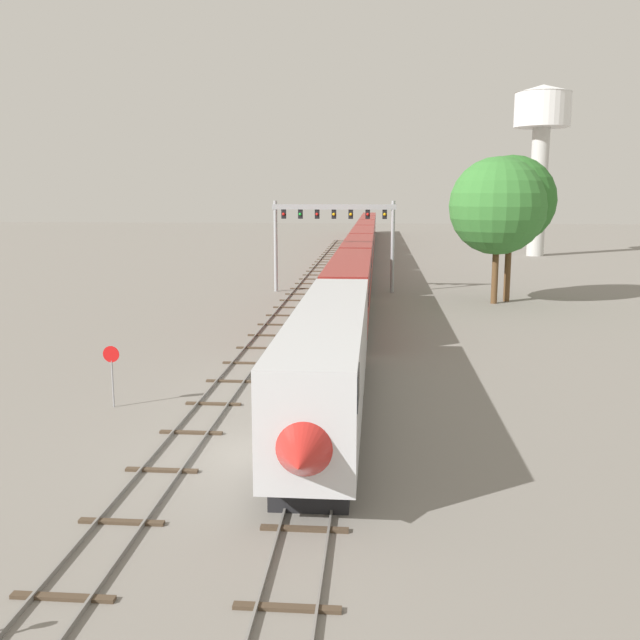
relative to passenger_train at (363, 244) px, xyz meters
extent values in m
plane|color=gray|center=(-2.00, -72.96, -2.61)|extent=(400.00, 400.00, 0.00)
cube|color=slate|center=(-0.72, -12.96, -2.53)|extent=(0.07, 200.00, 0.16)
cube|color=slate|center=(0.72, -12.96, -2.53)|extent=(0.07, 200.00, 0.16)
cube|color=#473828|center=(0.00, -82.96, -2.56)|extent=(2.60, 0.24, 0.10)
cube|color=#473828|center=(0.00, -78.96, -2.56)|extent=(2.60, 0.24, 0.10)
cube|color=#473828|center=(0.00, -74.96, -2.56)|extent=(2.60, 0.24, 0.10)
cube|color=#473828|center=(0.00, -70.96, -2.56)|extent=(2.60, 0.24, 0.10)
cube|color=#473828|center=(0.00, -66.96, -2.56)|extent=(2.60, 0.24, 0.10)
cube|color=#473828|center=(0.00, -62.96, -2.56)|extent=(2.60, 0.24, 0.10)
cube|color=#473828|center=(0.00, -58.96, -2.56)|extent=(2.60, 0.24, 0.10)
cube|color=#473828|center=(0.00, -54.96, -2.56)|extent=(2.60, 0.24, 0.10)
cube|color=#473828|center=(0.00, -50.96, -2.56)|extent=(2.60, 0.24, 0.10)
cube|color=#473828|center=(0.00, -46.96, -2.56)|extent=(2.60, 0.24, 0.10)
cube|color=#473828|center=(0.00, -42.96, -2.56)|extent=(2.60, 0.24, 0.10)
cube|color=#473828|center=(0.00, -38.96, -2.56)|extent=(2.60, 0.24, 0.10)
cube|color=#473828|center=(0.00, -34.96, -2.56)|extent=(2.60, 0.24, 0.10)
cube|color=#473828|center=(0.00, -30.96, -2.56)|extent=(2.60, 0.24, 0.10)
cube|color=#473828|center=(0.00, -26.96, -2.56)|extent=(2.60, 0.24, 0.10)
cube|color=#473828|center=(0.00, -22.96, -2.56)|extent=(2.60, 0.24, 0.10)
cube|color=#473828|center=(0.00, -18.96, -2.56)|extent=(2.60, 0.24, 0.10)
cube|color=#473828|center=(0.00, -14.96, -2.56)|extent=(2.60, 0.24, 0.10)
cube|color=#473828|center=(0.00, -10.96, -2.56)|extent=(2.60, 0.24, 0.10)
cube|color=#473828|center=(0.00, -6.96, -2.56)|extent=(2.60, 0.24, 0.10)
cube|color=#473828|center=(0.00, -2.96, -2.56)|extent=(2.60, 0.24, 0.10)
cube|color=#473828|center=(0.00, 1.04, -2.56)|extent=(2.60, 0.24, 0.10)
cube|color=#473828|center=(0.00, 5.04, -2.56)|extent=(2.60, 0.24, 0.10)
cube|color=#473828|center=(0.00, 9.04, -2.56)|extent=(2.60, 0.24, 0.10)
cube|color=#473828|center=(0.00, 13.04, -2.56)|extent=(2.60, 0.24, 0.10)
cube|color=#473828|center=(0.00, 17.04, -2.56)|extent=(2.60, 0.24, 0.10)
cube|color=#473828|center=(0.00, 21.04, -2.56)|extent=(2.60, 0.24, 0.10)
cube|color=#473828|center=(0.00, 25.04, -2.56)|extent=(2.60, 0.24, 0.10)
cube|color=#473828|center=(0.00, 29.04, -2.56)|extent=(2.60, 0.24, 0.10)
cube|color=#473828|center=(0.00, 33.04, -2.56)|extent=(2.60, 0.24, 0.10)
cube|color=#473828|center=(0.00, 37.04, -2.56)|extent=(2.60, 0.24, 0.10)
cube|color=#473828|center=(0.00, 41.04, -2.56)|extent=(2.60, 0.24, 0.10)
cube|color=#473828|center=(0.00, 45.04, -2.56)|extent=(2.60, 0.24, 0.10)
cube|color=#473828|center=(0.00, 49.04, -2.56)|extent=(2.60, 0.24, 0.10)
cube|color=#473828|center=(0.00, 53.04, -2.56)|extent=(2.60, 0.24, 0.10)
cube|color=#473828|center=(0.00, 57.04, -2.56)|extent=(2.60, 0.24, 0.10)
cube|color=#473828|center=(0.00, 61.04, -2.56)|extent=(2.60, 0.24, 0.10)
cube|color=#473828|center=(0.00, 65.04, -2.56)|extent=(2.60, 0.24, 0.10)
cube|color=#473828|center=(0.00, 69.04, -2.56)|extent=(2.60, 0.24, 0.10)
cube|color=#473828|center=(0.00, 73.04, -2.56)|extent=(2.60, 0.24, 0.10)
cube|color=#473828|center=(0.00, 77.04, -2.56)|extent=(2.60, 0.24, 0.10)
cube|color=#473828|center=(0.00, 81.04, -2.56)|extent=(2.60, 0.24, 0.10)
cube|color=#473828|center=(0.00, 85.04, -2.56)|extent=(2.60, 0.24, 0.10)
cube|color=slate|center=(-6.22, -32.96, -2.53)|extent=(0.07, 160.00, 0.16)
cube|color=slate|center=(-4.78, -32.96, -2.53)|extent=(0.07, 160.00, 0.16)
cube|color=#473828|center=(-5.50, -82.96, -2.56)|extent=(2.60, 0.24, 0.10)
cube|color=#473828|center=(-5.50, -78.96, -2.56)|extent=(2.60, 0.24, 0.10)
cube|color=#473828|center=(-5.50, -74.96, -2.56)|extent=(2.60, 0.24, 0.10)
cube|color=#473828|center=(-5.50, -70.96, -2.56)|extent=(2.60, 0.24, 0.10)
cube|color=#473828|center=(-5.50, -66.96, -2.56)|extent=(2.60, 0.24, 0.10)
cube|color=#473828|center=(-5.50, -62.96, -2.56)|extent=(2.60, 0.24, 0.10)
cube|color=#473828|center=(-5.50, -58.96, -2.56)|extent=(2.60, 0.24, 0.10)
cube|color=#473828|center=(-5.50, -54.96, -2.56)|extent=(2.60, 0.24, 0.10)
cube|color=#473828|center=(-5.50, -50.96, -2.56)|extent=(2.60, 0.24, 0.10)
cube|color=#473828|center=(-5.50, -46.96, -2.56)|extent=(2.60, 0.24, 0.10)
cube|color=#473828|center=(-5.50, -42.96, -2.56)|extent=(2.60, 0.24, 0.10)
cube|color=#473828|center=(-5.50, -38.96, -2.56)|extent=(2.60, 0.24, 0.10)
cube|color=#473828|center=(-5.50, -34.96, -2.56)|extent=(2.60, 0.24, 0.10)
cube|color=#473828|center=(-5.50, -30.96, -2.56)|extent=(2.60, 0.24, 0.10)
cube|color=#473828|center=(-5.50, -26.96, -2.56)|extent=(2.60, 0.24, 0.10)
cube|color=#473828|center=(-5.50, -22.96, -2.56)|extent=(2.60, 0.24, 0.10)
cube|color=#473828|center=(-5.50, -18.96, -2.56)|extent=(2.60, 0.24, 0.10)
cube|color=#473828|center=(-5.50, -14.96, -2.56)|extent=(2.60, 0.24, 0.10)
cube|color=#473828|center=(-5.50, -10.96, -2.56)|extent=(2.60, 0.24, 0.10)
cube|color=#473828|center=(-5.50, -6.96, -2.56)|extent=(2.60, 0.24, 0.10)
cube|color=#473828|center=(-5.50, -2.96, -2.56)|extent=(2.60, 0.24, 0.10)
cube|color=#473828|center=(-5.50, 1.04, -2.56)|extent=(2.60, 0.24, 0.10)
cube|color=#473828|center=(-5.50, 5.04, -2.56)|extent=(2.60, 0.24, 0.10)
cube|color=#473828|center=(-5.50, 9.04, -2.56)|extent=(2.60, 0.24, 0.10)
cube|color=#473828|center=(-5.50, 13.04, -2.56)|extent=(2.60, 0.24, 0.10)
cube|color=#473828|center=(-5.50, 17.04, -2.56)|extent=(2.60, 0.24, 0.10)
cube|color=#473828|center=(-5.50, 21.04, -2.56)|extent=(2.60, 0.24, 0.10)
cube|color=#473828|center=(-5.50, 25.04, -2.56)|extent=(2.60, 0.24, 0.10)
cube|color=#473828|center=(-5.50, 29.04, -2.56)|extent=(2.60, 0.24, 0.10)
cube|color=#473828|center=(-5.50, 33.04, -2.56)|extent=(2.60, 0.24, 0.10)
cube|color=#473828|center=(-5.50, 37.04, -2.56)|extent=(2.60, 0.24, 0.10)
cube|color=#473828|center=(-5.50, 41.04, -2.56)|extent=(2.60, 0.24, 0.10)
cube|color=#473828|center=(-5.50, 45.04, -2.56)|extent=(2.60, 0.24, 0.10)
cube|color=silver|center=(0.00, -68.20, 0.29)|extent=(3.00, 21.52, 3.80)
cone|color=#B2231E|center=(0.00, -79.16, -0.11)|extent=(2.88, 2.60, 2.88)
cube|color=black|center=(0.00, -77.76, 1.43)|extent=(3.04, 1.80, 1.10)
cube|color=black|center=(0.00, -68.20, -2.11)|extent=(2.52, 19.37, 1.00)
cube|color=maroon|center=(0.00, -45.67, 0.29)|extent=(3.00, 21.52, 3.80)
cube|color=black|center=(0.00, -45.67, 0.69)|extent=(3.04, 19.80, 0.90)
cube|color=black|center=(0.00, -45.67, -2.11)|extent=(2.52, 19.37, 1.00)
cube|color=maroon|center=(0.00, -23.15, 0.29)|extent=(3.00, 21.52, 3.80)
cube|color=black|center=(0.00, -23.15, 0.69)|extent=(3.04, 19.80, 0.90)
cube|color=black|center=(0.00, -23.15, -2.11)|extent=(2.52, 19.37, 1.00)
cube|color=maroon|center=(0.00, -0.62, 0.29)|extent=(3.00, 21.52, 3.80)
cube|color=black|center=(0.00, -0.62, 0.69)|extent=(3.04, 19.80, 0.90)
cube|color=black|center=(0.00, -0.62, -2.11)|extent=(2.52, 19.37, 1.00)
cube|color=maroon|center=(0.00, 21.90, 0.29)|extent=(3.00, 21.52, 3.80)
cube|color=black|center=(0.00, 21.90, 0.69)|extent=(3.04, 19.80, 0.90)
cube|color=black|center=(0.00, 21.90, -2.11)|extent=(2.52, 19.37, 1.00)
cube|color=maroon|center=(0.00, 44.42, 0.29)|extent=(3.00, 21.52, 3.80)
cube|color=black|center=(0.00, 44.42, 0.69)|extent=(3.04, 19.80, 0.90)
cube|color=black|center=(0.00, 44.42, -2.11)|extent=(2.52, 19.37, 1.00)
cube|color=maroon|center=(0.00, 66.95, 0.29)|extent=(3.00, 21.52, 3.80)
cube|color=black|center=(0.00, 66.95, 0.69)|extent=(3.04, 19.80, 0.90)
cube|color=black|center=(0.00, 66.95, -2.11)|extent=(2.52, 19.37, 1.00)
cylinder|color=#999BA0|center=(-8.00, -28.80, 1.86)|extent=(0.36, 0.36, 8.94)
cylinder|color=#999BA0|center=(3.50, -28.80, 1.86)|extent=(0.36, 0.36, 8.94)
cube|color=#999BA0|center=(-2.25, -28.80, 5.73)|extent=(12.10, 0.36, 0.50)
cube|color=black|center=(-7.18, -28.75, 5.03)|extent=(0.44, 0.32, 0.90)
sphere|color=red|center=(-7.18, -28.94, 5.03)|extent=(0.28, 0.28, 0.28)
cube|color=black|center=(-5.54, -28.75, 5.03)|extent=(0.44, 0.32, 0.90)
sphere|color=green|center=(-5.54, -28.94, 5.03)|extent=(0.28, 0.28, 0.28)
cube|color=black|center=(-3.89, -28.75, 5.03)|extent=(0.44, 0.32, 0.90)
sphere|color=red|center=(-3.89, -28.94, 5.03)|extent=(0.28, 0.28, 0.28)
cube|color=black|center=(-2.25, -28.75, 5.03)|extent=(0.44, 0.32, 0.90)
sphere|color=yellow|center=(-2.25, -28.94, 5.03)|extent=(0.28, 0.28, 0.28)
cube|color=black|center=(-0.61, -28.75, 5.03)|extent=(0.44, 0.32, 0.90)
sphere|color=yellow|center=(-0.61, -28.94, 5.03)|extent=(0.28, 0.28, 0.28)
cube|color=black|center=(1.04, -28.75, 5.03)|extent=(0.44, 0.32, 0.90)
sphere|color=red|center=(1.04, -28.94, 5.03)|extent=(0.28, 0.28, 0.28)
cube|color=black|center=(2.68, -28.75, 5.03)|extent=(0.44, 0.32, 0.90)
sphere|color=yellow|center=(2.68, -28.94, 5.03)|extent=(0.28, 0.28, 0.28)
cylinder|color=beige|center=(26.47, 14.14, 7.07)|extent=(2.60, 2.60, 19.37)
cylinder|color=white|center=(26.47, 14.14, 19.26)|extent=(8.29, 8.29, 5.01)
cone|color=white|center=(26.47, 14.14, 22.36)|extent=(8.45, 8.45, 1.20)
cylinder|color=gray|center=(-10.00, -67.64, -1.51)|extent=(0.08, 0.08, 2.20)
cylinder|color=red|center=(-10.00, -67.66, -0.11)|extent=(0.76, 0.03, 0.76)
cylinder|color=brown|center=(13.74, -33.61, 0.53)|extent=(0.56, 0.56, 6.29)
sphere|color=#2D6B28|center=(13.74, -33.61, 6.43)|extent=(7.88, 7.88, 7.88)
cylinder|color=brown|center=(12.42, -34.96, 0.19)|extent=(0.56, 0.56, 5.61)
sphere|color=#387A33|center=(12.42, -34.96, 5.96)|extent=(8.47, 8.47, 8.47)
camera|label=1|loc=(2.01, -98.10, 7.15)|focal=39.66mm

